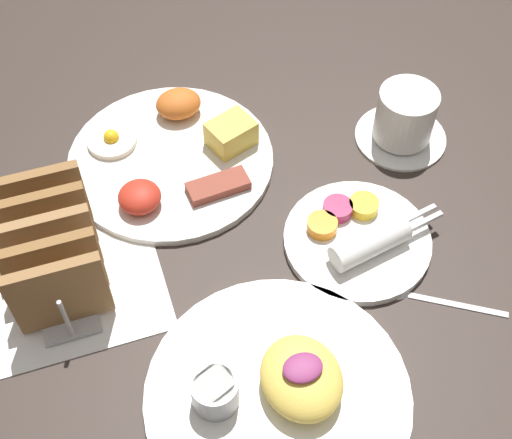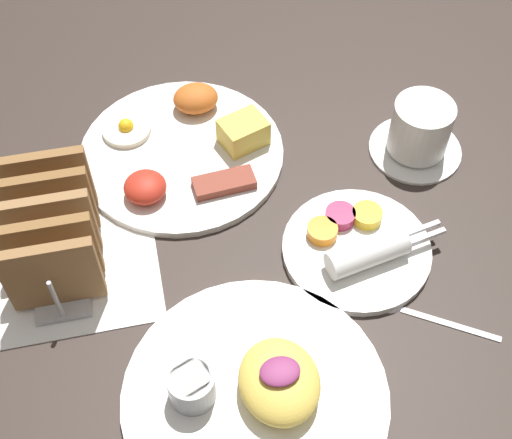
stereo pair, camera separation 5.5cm
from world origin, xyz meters
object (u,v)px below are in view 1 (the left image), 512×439
object	(u,v)px
toast_rack	(51,248)
plate_foreground	(279,390)
plate_breakfast	(173,155)
coffee_cup	(405,119)
plate_condiments	(358,237)

from	to	relation	value
toast_rack	plate_foreground	bearing A→B (deg)	-49.38
plate_breakfast	coffee_cup	distance (m)	0.30
plate_condiments	coffee_cup	world-z (taller)	coffee_cup
plate_condiments	plate_foreground	xyz separation A→B (m)	(-0.15, -0.15, 0.00)
plate_breakfast	plate_condiments	size ratio (longest dim) A/B	1.39
plate_condiments	coffee_cup	bearing A→B (deg)	48.85
plate_condiments	plate_breakfast	bearing A→B (deg)	131.63
plate_condiments	plate_foreground	world-z (taller)	plate_foreground
plate_foreground	coffee_cup	xyz separation A→B (m)	(0.27, 0.29, 0.02)
plate_foreground	coffee_cup	size ratio (longest dim) A/B	2.26
toast_rack	coffee_cup	bearing A→B (deg)	8.90
plate_breakfast	plate_condiments	world-z (taller)	plate_breakfast
plate_breakfast	coffee_cup	bearing A→B (deg)	-10.76
plate_condiments	coffee_cup	size ratio (longest dim) A/B	1.57
plate_breakfast	toast_rack	size ratio (longest dim) A/B	1.46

